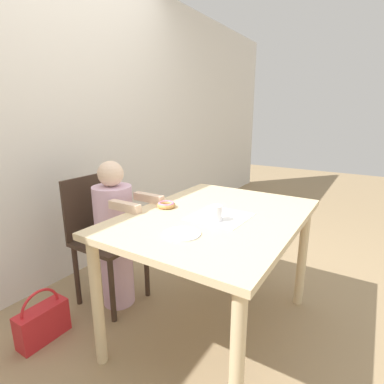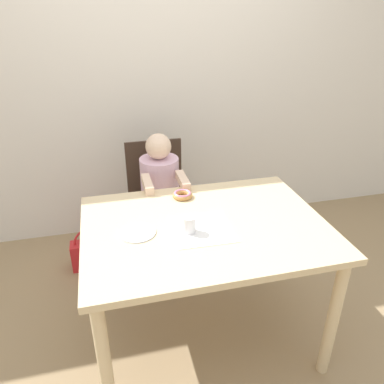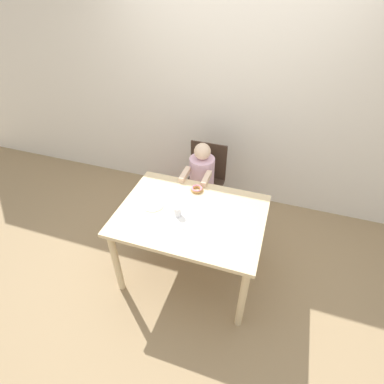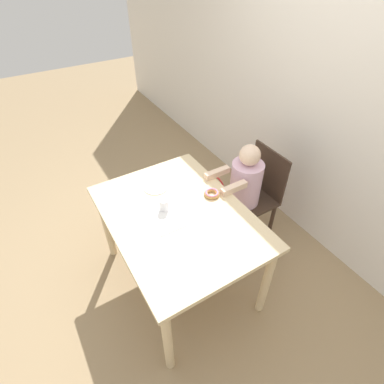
% 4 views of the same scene
% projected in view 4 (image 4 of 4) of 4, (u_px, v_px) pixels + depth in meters
% --- Properties ---
extents(ground_plane, '(12.00, 12.00, 0.00)m').
position_uv_depth(ground_plane, '(181.00, 278.00, 2.56)').
color(ground_plane, '#997F5B').
extents(wall_back, '(8.00, 0.05, 2.50)m').
position_uv_depth(wall_back, '(331.00, 104.00, 2.28)').
color(wall_back, silver).
rests_on(wall_back, ground_plane).
extents(dining_table, '(1.23, 0.91, 0.76)m').
position_uv_depth(dining_table, '(178.00, 224.00, 2.13)').
color(dining_table, beige).
rests_on(dining_table, ground_plane).
extents(chair, '(0.40, 0.42, 0.90)m').
position_uv_depth(chair, '(253.00, 196.00, 2.65)').
color(chair, '#38281E').
rests_on(chair, ground_plane).
extents(child_figure, '(0.27, 0.46, 1.03)m').
position_uv_depth(child_figure, '(243.00, 197.00, 2.58)').
color(child_figure, silver).
rests_on(child_figure, ground_plane).
extents(donut, '(0.11, 0.11, 0.03)m').
position_uv_depth(donut, '(212.00, 193.00, 2.20)').
color(donut, tan).
rests_on(donut, dining_table).
extents(napkin, '(0.31, 0.31, 0.00)m').
position_uv_depth(napkin, '(170.00, 214.00, 2.06)').
color(napkin, white).
rests_on(napkin, dining_table).
extents(handbag, '(0.29, 0.12, 0.33)m').
position_uv_depth(handbag, '(218.00, 194.00, 3.21)').
color(handbag, red).
rests_on(handbag, ground_plane).
extents(cup, '(0.07, 0.07, 0.09)m').
position_uv_depth(cup, '(164.00, 205.00, 2.08)').
color(cup, white).
rests_on(cup, dining_table).
extents(plate, '(0.18, 0.18, 0.01)m').
position_uv_depth(plate, '(155.00, 187.00, 2.28)').
color(plate, silver).
rests_on(plate, dining_table).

